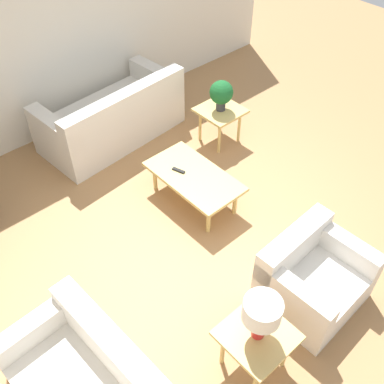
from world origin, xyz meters
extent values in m
plane|color=#A87A4C|center=(0.00, 0.00, 0.00)|extent=(14.00, 14.00, 0.00)
cube|color=silver|center=(3.06, 0.00, 1.35)|extent=(0.12, 7.20, 2.70)
cube|color=silver|center=(2.34, -0.02, 0.23)|extent=(1.10, 2.02, 0.46)
cube|color=silver|center=(1.97, -0.05, 0.66)|extent=(0.35, 1.96, 0.41)
cube|color=silver|center=(2.41, -0.89, 0.59)|extent=(0.96, 0.27, 0.27)
cube|color=silver|center=(2.28, 0.85, 0.59)|extent=(0.96, 0.27, 0.27)
cube|color=silver|center=(-1.21, 0.06, 0.20)|extent=(0.84, 0.96, 0.40)
cube|color=silver|center=(-0.90, 0.07, 0.57)|extent=(0.23, 0.94, 0.34)
cube|color=silver|center=(-1.22, 0.45, 0.51)|extent=(0.81, 0.18, 0.22)
cube|color=silver|center=(-1.19, -0.33, 0.51)|extent=(0.81, 0.18, 0.22)
cube|color=silver|center=(-0.56, 1.96, 0.57)|extent=(1.32, 0.26, 0.34)
cube|color=silver|center=(0.00, 2.29, 0.51)|extent=(0.20, 0.82, 0.22)
cube|color=tan|center=(0.61, -0.01, 0.39)|extent=(1.17, 0.64, 0.04)
cylinder|color=tan|center=(0.13, -0.22, 0.18)|extent=(0.05, 0.05, 0.37)
cylinder|color=tan|center=(1.09, -0.22, 0.18)|extent=(0.05, 0.05, 0.37)
cylinder|color=tan|center=(0.13, 0.21, 0.18)|extent=(0.05, 0.05, 0.37)
cylinder|color=tan|center=(1.09, 0.21, 0.18)|extent=(0.05, 0.05, 0.37)
cube|color=tan|center=(1.26, -1.08, 0.50)|extent=(0.56, 0.56, 0.04)
cylinder|color=tan|center=(1.07, -1.27, 0.24)|extent=(0.04, 0.04, 0.48)
cylinder|color=tan|center=(1.45, -1.27, 0.24)|extent=(0.04, 0.04, 0.48)
cylinder|color=tan|center=(1.07, -0.88, 0.24)|extent=(0.04, 0.04, 0.48)
cylinder|color=tan|center=(1.45, -0.88, 0.24)|extent=(0.04, 0.04, 0.48)
cube|color=tan|center=(-1.27, 0.99, 0.50)|extent=(0.56, 0.56, 0.04)
cylinder|color=tan|center=(-1.46, 0.80, 0.24)|extent=(0.04, 0.04, 0.48)
cylinder|color=tan|center=(-1.08, 0.80, 0.24)|extent=(0.04, 0.04, 0.48)
cylinder|color=tan|center=(-1.46, 1.18, 0.24)|extent=(0.04, 0.04, 0.48)
cylinder|color=tan|center=(-1.08, 1.18, 0.24)|extent=(0.04, 0.04, 0.48)
cylinder|color=#333338|center=(1.26, -1.08, 0.58)|extent=(0.13, 0.13, 0.13)
sphere|color=#195B28|center=(1.26, -1.08, 0.78)|extent=(0.31, 0.31, 0.31)
cylinder|color=red|center=(-1.27, 0.99, 0.65)|extent=(0.11, 0.11, 0.27)
cylinder|color=white|center=(-1.27, 0.99, 0.88)|extent=(0.31, 0.31, 0.19)
cube|color=black|center=(0.79, 0.08, 0.42)|extent=(0.16, 0.09, 0.02)
camera|label=1|loc=(-2.27, 2.61, 3.91)|focal=42.00mm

